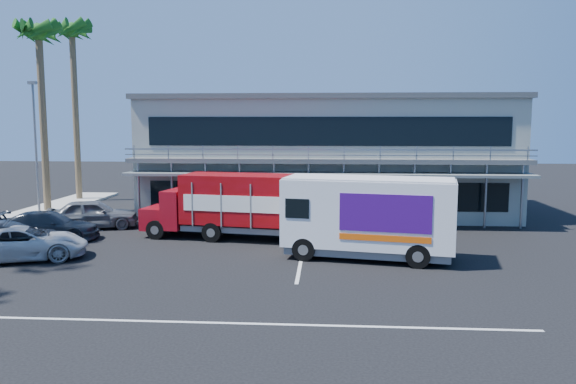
{
  "coord_description": "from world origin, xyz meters",
  "views": [
    {
      "loc": [
        3.03,
        -21.2,
        5.65
      ],
      "look_at": [
        1.15,
        5.99,
        2.3
      ],
      "focal_mm": 35.0,
      "sensor_mm": 36.0,
      "label": 1
    }
  ],
  "objects": [
    {
      "name": "building",
      "position": [
        3.0,
        14.94,
        3.66
      ],
      "size": [
        22.4,
        12.0,
        7.3
      ],
      "color": "#9FA699",
      "rests_on": "ground"
    },
    {
      "name": "red_truck",
      "position": [
        -0.94,
        5.58,
        1.74
      ],
      "size": [
        9.67,
        3.7,
        3.18
      ],
      "rotation": [
        0.0,
        0.0,
        -0.16
      ],
      "color": "maroon",
      "rests_on": "ground"
    },
    {
      "name": "palm_f",
      "position": [
        -15.1,
        18.5,
        11.47
      ],
      "size": [
        2.8,
        2.8,
        13.25
      ],
      "color": "brown",
      "rests_on": "ground"
    },
    {
      "name": "parked_car_e",
      "position": [
        -9.5,
        7.78,
        0.8
      ],
      "size": [
        5.05,
        3.26,
        1.6
      ],
      "primitive_type": "imported",
      "rotation": [
        0.0,
        0.0,
        1.89
      ],
      "color": "slate",
      "rests_on": "ground"
    },
    {
      "name": "light_pole_far",
      "position": [
        -14.2,
        11.0,
        4.5
      ],
      "size": [
        0.5,
        0.25,
        8.09
      ],
      "color": "gray",
      "rests_on": "ground"
    },
    {
      "name": "palm_e",
      "position": [
        -14.7,
        13.0,
        10.57
      ],
      "size": [
        2.8,
        2.8,
        12.25
      ],
      "color": "brown",
      "rests_on": "ground"
    },
    {
      "name": "parked_car_d",
      "position": [
        -10.45,
        4.76,
        0.69
      ],
      "size": [
        5.0,
        2.55,
        1.39
      ],
      "primitive_type": "imported",
      "rotation": [
        0.0,
        0.0,
        1.7
      ],
      "color": "#2C323B",
      "rests_on": "ground"
    },
    {
      "name": "ground",
      "position": [
        0.0,
        0.0,
        0.0
      ],
      "size": [
        120.0,
        120.0,
        0.0
      ],
      "primitive_type": "plane",
      "color": "black",
      "rests_on": "ground"
    },
    {
      "name": "parked_car_b",
      "position": [
        -10.42,
        1.2,
        0.74
      ],
      "size": [
        4.75,
        3.23,
        1.48
      ],
      "primitive_type": "imported",
      "rotation": [
        0.0,
        0.0,
        1.98
      ],
      "color": "black",
      "rests_on": "ground"
    },
    {
      "name": "parked_car_c",
      "position": [
        -9.5,
        0.8,
        0.7
      ],
      "size": [
        5.55,
        3.96,
        1.4
      ],
      "primitive_type": "imported",
      "rotation": [
        0.0,
        0.0,
        1.93
      ],
      "color": "silver",
      "rests_on": "ground"
    },
    {
      "name": "white_van",
      "position": [
        4.77,
        2.0,
        1.81
      ],
      "size": [
        7.32,
        3.69,
        3.42
      ],
      "rotation": [
        0.0,
        0.0,
        -0.19
      ],
      "color": "white",
      "rests_on": "ground"
    }
  ]
}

